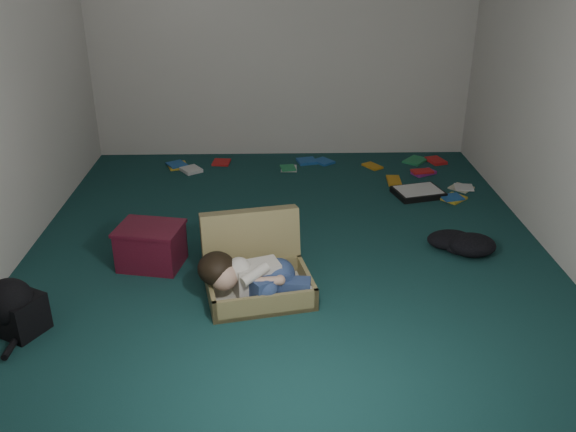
{
  "coord_description": "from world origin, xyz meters",
  "views": [
    {
      "loc": [
        -0.11,
        -4.18,
        2.23
      ],
      "look_at": [
        0.0,
        -0.15,
        0.35
      ],
      "focal_mm": 38.0,
      "sensor_mm": 36.0,
      "label": 1
    }
  ],
  "objects": [
    {
      "name": "floor",
      "position": [
        0.0,
        0.0,
        0.0
      ],
      "size": [
        4.5,
        4.5,
        0.0
      ],
      "primitive_type": "plane",
      "color": "#153D3C",
      "rests_on": "ground"
    },
    {
      "name": "paper_tray",
      "position": [
        1.25,
        1.03,
        0.03
      ],
      "size": [
        0.5,
        0.42,
        0.06
      ],
      "rotation": [
        0.0,
        0.0,
        0.25
      ],
      "color": "black",
      "rests_on": "floor"
    },
    {
      "name": "wall_back",
      "position": [
        0.0,
        2.25,
        1.3
      ],
      "size": [
        4.5,
        0.0,
        4.5
      ],
      "primitive_type": "plane",
      "rotation": [
        1.57,
        0.0,
        0.0
      ],
      "color": "silver",
      "rests_on": "ground"
    },
    {
      "name": "wall_right",
      "position": [
        2.0,
        0.0,
        1.3
      ],
      "size": [
        0.0,
        4.5,
        4.5
      ],
      "primitive_type": "plane",
      "rotation": [
        1.57,
        0.0,
        -1.57
      ],
      "color": "silver",
      "rests_on": "ground"
    },
    {
      "name": "suitcase",
      "position": [
        -0.23,
        -0.56,
        0.15
      ],
      "size": [
        0.8,
        0.79,
        0.5
      ],
      "rotation": [
        0.0,
        0.0,
        0.2
      ],
      "color": "olive",
      "rests_on": "floor"
    },
    {
      "name": "book_scatter",
      "position": [
        0.6,
        1.68,
        0.01
      ],
      "size": [
        3.0,
        1.28,
        0.02
      ],
      "color": "gold",
      "rests_on": "floor"
    },
    {
      "name": "backpack",
      "position": [
        -1.7,
        -1.01,
        0.13
      ],
      "size": [
        0.56,
        0.53,
        0.27
      ],
      "primitive_type": null,
      "rotation": [
        0.0,
        0.0,
        -0.51
      ],
      "color": "black",
      "rests_on": "floor"
    },
    {
      "name": "maroon_bin",
      "position": [
        -1.0,
        -0.23,
        0.16
      ],
      "size": [
        0.52,
        0.44,
        0.31
      ],
      "rotation": [
        0.0,
        0.0,
        -0.2
      ],
      "color": "#541121",
      "rests_on": "floor"
    },
    {
      "name": "person",
      "position": [
        -0.24,
        -0.74,
        0.19
      ],
      "size": [
        0.76,
        0.37,
        0.31
      ],
      "rotation": [
        0.0,
        0.0,
        0.2
      ],
      "color": "silver",
      "rests_on": "suitcase"
    },
    {
      "name": "wall_front",
      "position": [
        0.0,
        -2.25,
        1.3
      ],
      "size": [
        4.5,
        0.0,
        4.5
      ],
      "primitive_type": "plane",
      "rotation": [
        -1.57,
        0.0,
        0.0
      ],
      "color": "silver",
      "rests_on": "ground"
    },
    {
      "name": "clothing_pile",
      "position": [
        1.41,
        0.0,
        0.08
      ],
      "size": [
        0.51,
        0.44,
        0.15
      ],
      "primitive_type": null,
      "rotation": [
        0.0,
        0.0,
        0.1
      ],
      "color": "black",
      "rests_on": "floor"
    }
  ]
}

